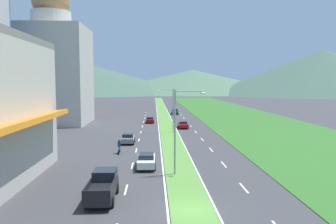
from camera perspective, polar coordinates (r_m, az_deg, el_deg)
ground_plane at (r=24.81m, az=4.13°, el=-16.51°), size 600.00×600.00×0.00m
grass_median at (r=83.46m, az=-0.58°, el=-1.24°), size 3.20×240.00×0.06m
grass_verge_right at (r=86.61m, az=13.17°, el=-1.15°), size 24.00×240.00×0.06m
lane_dash_left_3 at (r=29.35m, az=-7.22°, el=-13.08°), size 0.16×2.80×0.01m
lane_dash_left_4 at (r=37.30m, az=-6.15°, el=-9.13°), size 0.16×2.80×0.01m
lane_dash_left_5 at (r=45.38m, az=-5.47°, el=-6.58°), size 0.16×2.80×0.01m
lane_dash_left_6 at (r=53.52m, az=-5.01°, el=-4.80°), size 0.16×2.80×0.01m
lane_dash_left_7 at (r=61.70m, az=-4.67°, el=-3.49°), size 0.16×2.80×0.01m
lane_dash_left_8 at (r=69.91m, az=-4.40°, el=-2.49°), size 0.16×2.80×0.01m
lane_dash_left_9 at (r=78.13m, az=-4.20°, el=-1.70°), size 0.16×2.80×0.01m
lane_dash_left_10 at (r=86.37m, az=-4.03°, el=-1.06°), size 0.16×2.80×0.01m
lane_dash_left_11 at (r=94.62m, az=-3.89°, el=-0.53°), size 0.16×2.80×0.01m
lane_dash_left_12 at (r=102.88m, az=-3.78°, el=-0.09°), size 0.16×2.80×0.01m
lane_dash_right_3 at (r=30.27m, az=12.91°, el=-12.60°), size 0.16×2.80×0.01m
lane_dash_right_4 at (r=38.03m, az=9.57°, el=-8.90°), size 0.16×2.80×0.01m
lane_dash_right_5 at (r=45.98m, az=7.41°, el=-6.45°), size 0.16×2.80×0.01m
lane_dash_right_6 at (r=54.03m, az=5.90°, el=-4.72°), size 0.16×2.80×0.01m
lane_dash_right_7 at (r=62.14m, az=4.79°, el=-3.43°), size 0.16×2.80×0.01m
lane_dash_right_8 at (r=70.30m, az=3.94°, el=-2.45°), size 0.16×2.80×0.01m
lane_dash_right_9 at (r=78.48m, az=3.27°, el=-1.67°), size 0.16×2.80×0.01m
lane_dash_right_10 at (r=86.69m, az=2.72°, el=-1.03°), size 0.16×2.80×0.01m
lane_dash_right_11 at (r=94.91m, az=2.27°, el=-0.51°), size 0.16×2.80×0.01m
lane_dash_right_12 at (r=103.14m, az=1.89°, el=-0.07°), size 0.16×2.80×0.01m
edge_line_median_left at (r=83.43m, az=-1.79°, el=-1.26°), size 0.16×240.00×0.01m
edge_line_median_right at (r=83.54m, az=0.62°, el=-1.25°), size 0.16×240.00×0.01m
domed_building at (r=78.46m, az=-19.21°, el=7.36°), size 15.27×15.27×31.12m
midrise_colored at (r=107.70m, az=-17.77°, el=6.17°), size 12.84×12.84×23.53m
hill_far_left at (r=323.93m, az=-16.45°, el=5.92°), size 226.32×226.32×30.97m
hill_far_center at (r=321.79m, az=4.24°, el=5.29°), size 188.05×188.05×21.78m
hill_far_right at (r=297.61m, az=25.06°, el=6.24°), size 185.58×185.58×36.07m
street_lamp_near at (r=32.66m, az=1.84°, el=-2.33°), size 3.11×0.28×8.46m
street_lamp_mid at (r=60.38m, az=0.56°, el=0.83°), size 2.97×0.44×8.06m
car_0 at (r=67.32m, az=2.59°, el=-2.16°), size 1.97×4.76×1.37m
car_1 at (r=36.28m, az=-3.74°, el=-8.26°), size 2.00×4.78×1.52m
car_2 at (r=50.51m, az=-6.88°, el=-4.53°), size 1.97×4.09×1.51m
car_3 at (r=76.27m, az=-3.11°, el=-1.32°), size 1.85×4.54×1.36m
car_4 at (r=97.05m, az=1.19°, el=0.07°), size 1.98×4.28×1.54m
pickup_truck_0 at (r=27.21m, az=-11.15°, el=-12.44°), size 2.18×5.40×2.00m
motorcycle_rider at (r=43.67m, az=-8.38°, el=-6.08°), size 0.36×2.00×1.80m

